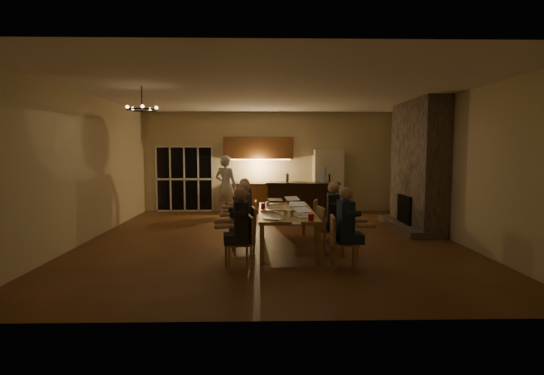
{
  "coord_description": "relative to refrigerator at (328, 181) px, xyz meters",
  "views": [
    {
      "loc": [
        -0.18,
        -9.26,
        1.97
      ],
      "look_at": [
        0.04,
        0.3,
        1.14
      ],
      "focal_mm": 28.0,
      "sensor_mm": 36.0,
      "label": 1
    }
  ],
  "objects": [
    {
      "name": "laptop_b",
      "position": [
        -1.29,
        -5.72,
        -0.14
      ],
      "size": [
        0.42,
        0.4,
        0.23
      ],
      "primitive_type": null,
      "rotation": [
        0.0,
        0.0,
        0.5
      ],
      "color": "silver",
      "rests_on": "dining_table"
    },
    {
      "name": "laptop_a",
      "position": [
        -1.87,
        -5.92,
        -0.14
      ],
      "size": [
        0.42,
        0.41,
        0.23
      ],
      "primitive_type": null,
      "rotation": [
        0.0,
        0.0,
        2.54
      ],
      "color": "silver",
      "rests_on": "dining_table"
    },
    {
      "name": "chair_left_far",
      "position": [
        -2.43,
        -4.35,
        -0.55
      ],
      "size": [
        0.44,
        0.44,
        0.89
      ],
      "primitive_type": null,
      "rotation": [
        0.0,
        0.0,
        -1.56
      ],
      "color": "#A87E54",
      "rests_on": "ground"
    },
    {
      "name": "plate_near",
      "position": [
        -1.28,
        -5.5,
        -0.24
      ],
      "size": [
        0.23,
        0.23,
        0.02
      ],
      "primitive_type": "cylinder",
      "color": "silver",
      "rests_on": "dining_table"
    },
    {
      "name": "redcup_far",
      "position": [
        -1.5,
        -3.43,
        -0.19
      ],
      "size": [
        0.09,
        0.09,
        0.12
      ],
      "primitive_type": "cylinder",
      "color": "#B30B1A",
      "rests_on": "dining_table"
    },
    {
      "name": "plate_left",
      "position": [
        -1.86,
        -5.76,
        -0.24
      ],
      "size": [
        0.26,
        0.26,
        0.02
      ],
      "primitive_type": "cylinder",
      "color": "silver",
      "rests_on": "dining_table"
    },
    {
      "name": "mug_back",
      "position": [
        -1.96,
        -4.13,
        -0.2
      ],
      "size": [
        0.07,
        0.07,
        0.1
      ],
      "primitive_type": "cylinder",
      "color": "silver",
      "rests_on": "dining_table"
    },
    {
      "name": "right_wall",
      "position": [
        2.12,
        -4.15,
        0.6
      ],
      "size": [
        0.04,
        9.0,
        3.2
      ],
      "primitive_type": "cube",
      "color": "#C0B088",
      "rests_on": "ground"
    },
    {
      "name": "fireplace",
      "position": [
        1.8,
        -2.95,
        0.6
      ],
      "size": [
        0.58,
        2.5,
        3.2
      ],
      "primitive_type": "cube",
      "color": "#6C5F55",
      "rests_on": "ground"
    },
    {
      "name": "chair_left_mid",
      "position": [
        -2.45,
        -5.37,
        -0.55
      ],
      "size": [
        0.51,
        0.51,
        0.89
      ],
      "primitive_type": null,
      "rotation": [
        0.0,
        0.0,
        -1.4
      ],
      "color": "#A87E54",
      "rests_on": "ground"
    },
    {
      "name": "redcup_near",
      "position": [
        -1.23,
        -6.12,
        -0.19
      ],
      "size": [
        0.1,
        0.1,
        0.12
      ],
      "primitive_type": "cylinder",
      "color": "#B30B1A",
      "rests_on": "dining_table"
    },
    {
      "name": "bar_island",
      "position": [
        -0.92,
        -1.54,
        -0.46
      ],
      "size": [
        2.15,
        1.03,
        1.08
      ],
      "primitive_type": "cube",
      "rotation": [
        0.0,
        0.0,
        -0.17
      ],
      "color": "black",
      "rests_on": "ground"
    },
    {
      "name": "kitchenette",
      "position": [
        -2.2,
        0.05,
        0.2
      ],
      "size": [
        2.24,
        0.68,
        2.4
      ],
      "primitive_type": null,
      "color": "brown",
      "rests_on": "ground"
    },
    {
      "name": "notepad",
      "position": [
        -1.51,
        -6.41,
        -0.24
      ],
      "size": [
        0.15,
        0.2,
        0.01
      ],
      "primitive_type": "cube",
      "rotation": [
        0.0,
        0.0,
        -0.01
      ],
      "color": "white",
      "rests_on": "dining_table"
    },
    {
      "name": "standing_person",
      "position": [
        -3.16,
        -0.95,
        -0.08
      ],
      "size": [
        0.79,
        0.66,
        1.84
      ],
      "primitive_type": "imported",
      "rotation": [
        0.0,
        0.0,
        2.75
      ],
      "color": "silver",
      "rests_on": "ground"
    },
    {
      "name": "redcup_mid",
      "position": [
        -2.06,
        -4.55,
        -0.19
      ],
      "size": [
        0.09,
        0.09,
        0.12
      ],
      "primitive_type": "cylinder",
      "color": "#B30B1A",
      "rests_on": "dining_table"
    },
    {
      "name": "bar_blender",
      "position": [
        -0.37,
        -1.58,
        0.3
      ],
      "size": [
        0.19,
        0.19,
        0.43
      ],
      "primitive_type": "cube",
      "rotation": [
        0.0,
        0.0,
        -0.51
      ],
      "color": "silver",
      "rests_on": "bar_island"
    },
    {
      "name": "mug_mid",
      "position": [
        -1.44,
        -4.36,
        -0.2
      ],
      "size": [
        0.07,
        0.07,
        0.1
      ],
      "primitive_type": "cylinder",
      "color": "silver",
      "rests_on": "dining_table"
    },
    {
      "name": "person_right_mid",
      "position": [
        -0.73,
        -5.42,
        -0.31
      ],
      "size": [
        0.65,
        0.65,
        1.38
      ],
      "primitive_type": null,
      "rotation": [
        0.0,
        0.0,
        1.49
      ],
      "color": "#24252E",
      "rests_on": "ground"
    },
    {
      "name": "person_right_near",
      "position": [
        -0.71,
        -6.52,
        -0.31
      ],
      "size": [
        0.62,
        0.62,
        1.38
      ],
      "primitive_type": null,
      "rotation": [
        0.0,
        0.0,
        1.6
      ],
      "color": "#1C2B46",
      "rests_on": "ground"
    },
    {
      "name": "french_doors",
      "position": [
        -4.6,
        0.32,
        0.05
      ],
      "size": [
        1.86,
        0.08,
        2.1
      ],
      "primitive_type": "cube",
      "color": "black",
      "rests_on": "ground"
    },
    {
      "name": "left_wall",
      "position": [
        -5.92,
        -4.15,
        0.6
      ],
      "size": [
        0.04,
        9.0,
        3.2
      ],
      "primitive_type": "cube",
      "color": "#C0B088",
      "rests_on": "ground"
    },
    {
      "name": "person_left_far",
      "position": [
        -2.46,
        -4.33,
        -0.31
      ],
      "size": [
        0.7,
        0.7,
        1.38
      ],
      "primitive_type": null,
      "rotation": [
        0.0,
        0.0,
        -1.76
      ],
      "color": "#1C2B46",
      "rests_on": "ground"
    },
    {
      "name": "floor",
      "position": [
        -1.9,
        -4.15,
        -1.0
      ],
      "size": [
        9.0,
        9.0,
        0.0
      ],
      "primitive_type": "plane",
      "color": "brown",
      "rests_on": "ground"
    },
    {
      "name": "laptop_e",
      "position": [
        -1.77,
        -3.8,
        -0.14
      ],
      "size": [
        0.38,
        0.35,
        0.23
      ],
      "primitive_type": null,
      "rotation": [
        0.0,
        0.0,
        2.91
      ],
      "color": "silver",
      "rests_on": "dining_table"
    },
    {
      "name": "chair_right_mid",
      "position": [
        -0.76,
        -5.31,
        -0.55
      ],
      "size": [
        0.51,
        0.51,
        0.89
      ],
      "primitive_type": null,
      "rotation": [
        0.0,
        0.0,
        1.75
      ],
      "color": "#A87E54",
      "rests_on": "ground"
    },
    {
      "name": "laptop_c",
      "position": [
        -1.87,
        -4.78,
        -0.14
      ],
      "size": [
        0.42,
        0.4,
        0.23
      ],
      "primitive_type": null,
      "rotation": [
        0.0,
        0.0,
        3.65
      ],
      "color": "silver",
      "rests_on": "dining_table"
    },
    {
      "name": "laptop_d",
      "position": [
        -1.37,
        -4.86,
        -0.14
      ],
      "size": [
        0.34,
        0.3,
        0.23
      ],
      "primitive_type": null,
      "rotation": [
        0.0,
        0.0,
        -0.07
      ],
      "color": "silver",
      "rests_on": "dining_table"
    },
    {
      "name": "person_left_mid",
      "position": [
        -2.43,
        -5.34,
        -0.31
      ],
      "size": [
        0.61,
        0.61,
        1.38
      ],
      "primitive_type": null,
      "rotation": [
        0.0,
        0.0,
        -1.56
      ],
      "color": "#353B3E",
      "rests_on": "ground"
    },
    {
      "name": "chair_left_near",
      "position": [
        -2.48,
        -6.44,
        -0.55
      ],
      "size": [
        0.53,
        0.53,
        0.89
      ],
      "primitive_type": null,
      "rotation": [
        0.0,
        0.0,
        -1.34
      ],
      "color": "#A87E54",
      "rests_on": "ground"
    },
    {
      "name": "plate_far",
      "position": [
        -1.23,
        -4.06,
        -0.24
      ],
      "size": [
        0.28,
        0.28,
        0.02
      ],
      "primitive_type": "cylinder",
      "color": "silver",
      "rests_on": "dining_table"
    },
    {
      "name": "mug_front",
      "position": [
        -1.63,
        -5.4,
        -0.2
      ],
      "size": [
        0.08,
        0.08,
        0.1
      ],
      "primitive_type": "cylinder",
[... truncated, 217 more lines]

